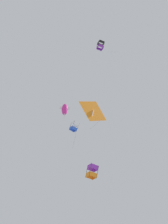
{
  "coord_description": "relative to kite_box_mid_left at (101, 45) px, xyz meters",
  "views": [
    {
      "loc": [
        -19.17,
        -18.88,
        1.02
      ],
      "look_at": [
        0.28,
        0.44,
        34.22
      ],
      "focal_mm": 53.32,
      "sensor_mm": 36.0,
      "label": 1
    }
  ],
  "objects": [
    {
      "name": "kite_delta_near_left",
      "position": [
        -0.19,
        1.69,
        -12.69
      ],
      "size": [
        2.89,
        1.42,
        4.82
      ],
      "rotation": [
        0.43,
        0.0,
        6.21
      ],
      "color": "orange"
    },
    {
      "name": "kite_box_low_drifter",
      "position": [
        6.17,
        7.89,
        -13.45
      ],
      "size": [
        1.45,
        1.82,
        1.9
      ],
      "rotation": [
        0.39,
        0.0,
        6.0
      ],
      "color": "purple"
    },
    {
      "name": "kite_box_upper_right",
      "position": [
        5.23,
        10.38,
        -4.04
      ],
      "size": [
        1.03,
        1.51,
        5.53
      ],
      "rotation": [
        0.52,
        0.0,
        6.16
      ],
      "color": "white"
    },
    {
      "name": "kite_fish_near_right",
      "position": [
        1.97,
        8.91,
        -4.2
      ],
      "size": [
        2.86,
        2.24,
        6.34
      ],
      "rotation": [
        0.41,
        0.0,
        5.6
      ],
      "color": "#DB2D93"
    },
    {
      "name": "kite_box_mid_left",
      "position": [
        0.0,
        0.0,
        0.0
      ],
      "size": [
        3.53,
        2.6,
        6.46
      ],
      "rotation": [
        0.42,
        0.0,
        5.91
      ],
      "color": "black"
    }
  ]
}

